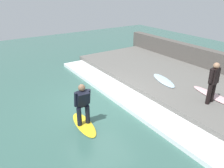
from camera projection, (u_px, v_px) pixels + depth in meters
ground_plane at (99, 104)px, 8.64m from camera, size 28.00×28.00×0.00m
concrete_ledge at (168, 78)px, 10.56m from camera, size 4.40×10.39×0.36m
back_wall at (201, 60)px, 11.61m from camera, size 0.50×10.91×1.30m
wave_foam_crest at (122, 95)px, 9.19m from camera, size 1.15×9.87×0.17m
surfboard_riding at (84, 124)px, 7.30m from camera, size 0.66×1.64×0.06m
surfer_riding at (83, 103)px, 6.96m from camera, size 0.54×0.44×1.44m
surfer_waiting_near at (213, 81)px, 7.66m from camera, size 0.52×0.27×1.54m
surfboard_waiting_near at (214, 96)px, 8.40m from camera, size 0.76×2.11×0.06m
surfboard_spare at (164, 80)px, 9.82m from camera, size 0.99×1.74×0.06m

